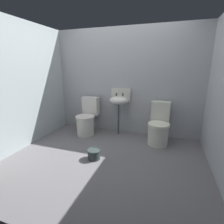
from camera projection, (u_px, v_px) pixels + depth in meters
The scene contains 7 objects.
ground_plane at pixel (106, 160), 2.77m from camera, with size 3.52×2.83×0.08m, color slate.
wall_back at pixel (126, 82), 3.62m from camera, with size 3.52×0.10×2.22m, color #A5A9AF.
wall_left at pixel (24, 86), 3.05m from camera, with size 0.10×2.63×2.22m, color #A3B0B5.
toilet_left at pixel (87, 119), 3.70m from camera, with size 0.40×0.59×0.78m.
toilet_right at pixel (159, 127), 3.23m from camera, with size 0.40×0.59×0.78m.
sink at pixel (119, 100), 3.55m from camera, with size 0.42×0.35×0.99m.
bucket at pixel (94, 154), 2.71m from camera, with size 0.21×0.21×0.16m.
Camera 1 is at (0.87, -2.30, 1.46)m, focal length 27.06 mm.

